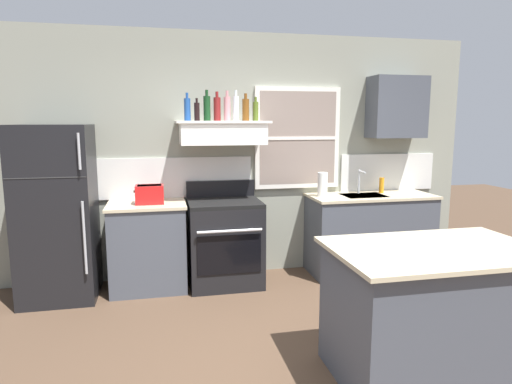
{
  "coord_description": "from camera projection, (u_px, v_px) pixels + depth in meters",
  "views": [
    {
      "loc": [
        -0.9,
        -2.73,
        1.74
      ],
      "look_at": [
        -0.05,
        1.2,
        1.1
      ],
      "focal_mm": 31.22,
      "sensor_mm": 36.0,
      "label": 1
    }
  ],
  "objects": [
    {
      "name": "dish_soap_bottle",
      "position": [
        382.0,
        185.0,
        5.21
      ],
      "size": [
        0.06,
        0.06,
        0.18
      ],
      "primitive_type": "cylinder",
      "color": "orange",
      "rests_on": "counter_right_with_sink"
    },
    {
      "name": "stove_range",
      "position": [
        225.0,
        242.0,
        4.76
      ],
      "size": [
        0.76,
        0.69,
        1.09
      ],
      "color": "black",
      "rests_on": "ground_plane"
    },
    {
      "name": "bottle_clear_tall",
      "position": [
        236.0,
        108.0,
        4.66
      ],
      "size": [
        0.06,
        0.06,
        0.32
      ],
      "color": "silver",
      "rests_on": "range_hood_shelf"
    },
    {
      "name": "sink_faucet",
      "position": [
        360.0,
        179.0,
        5.13
      ],
      "size": [
        0.03,
        0.17,
        0.28
      ],
      "color": "silver",
      "rests_on": "counter_right_with_sink"
    },
    {
      "name": "bottle_blue_liqueur",
      "position": [
        187.0,
        109.0,
        4.54
      ],
      "size": [
        0.07,
        0.07,
        0.28
      ],
      "color": "#1E478C",
      "rests_on": "range_hood_shelf"
    },
    {
      "name": "bottle_olive_oil_square",
      "position": [
        256.0,
        111.0,
        4.74
      ],
      "size": [
        0.06,
        0.06,
        0.25
      ],
      "color": "#4C601E",
      "rests_on": "range_hood_shelf"
    },
    {
      "name": "counter_right_with_sink",
      "position": [
        369.0,
        233.0,
        5.16
      ],
      "size": [
        1.43,
        0.63,
        0.91
      ],
      "color": "#474C56",
      "rests_on": "ground_plane"
    },
    {
      "name": "bottle_balsamic_dark",
      "position": [
        197.0,
        111.0,
        4.54
      ],
      "size": [
        0.06,
        0.06,
        0.23
      ],
      "color": "black",
      "rests_on": "range_hood_shelf"
    },
    {
      "name": "ground_plane",
      "position": [
        300.0,
        374.0,
        3.09
      ],
      "size": [
        16.0,
        16.0,
        0.0
      ],
      "primitive_type": "plane",
      "color": "#4C3828"
    },
    {
      "name": "bottle_dark_green_wine",
      "position": [
        207.0,
        108.0,
        4.6
      ],
      "size": [
        0.07,
        0.07,
        0.31
      ],
      "color": "#143819",
      "rests_on": "range_hood_shelf"
    },
    {
      "name": "refrigerator",
      "position": [
        57.0,
        213.0,
        4.34
      ],
      "size": [
        0.7,
        0.72,
        1.71
      ],
      "color": "black",
      "rests_on": "ground_plane"
    },
    {
      "name": "range_hood_shelf",
      "position": [
        222.0,
        132.0,
        4.68
      ],
      "size": [
        0.96,
        0.52,
        0.24
      ],
      "color": "white"
    },
    {
      "name": "bottle_amber_wine",
      "position": [
        246.0,
        109.0,
        4.68
      ],
      "size": [
        0.07,
        0.07,
        0.28
      ],
      "color": "brown",
      "rests_on": "range_hood_shelf"
    },
    {
      "name": "kitchen_island",
      "position": [
        433.0,
        312.0,
        3.02
      ],
      "size": [
        1.4,
        0.9,
        0.91
      ],
      "color": "#474C56",
      "rests_on": "ground_plane"
    },
    {
      "name": "counter_left_of_stove",
      "position": [
        148.0,
        246.0,
        4.63
      ],
      "size": [
        0.79,
        0.63,
        0.91
      ],
      "color": "#474C56",
      "rests_on": "ground_plane"
    },
    {
      "name": "bottle_red_label_wine",
      "position": [
        217.0,
        109.0,
        4.68
      ],
      "size": [
        0.07,
        0.07,
        0.3
      ],
      "color": "maroon",
      "rests_on": "range_hood_shelf"
    },
    {
      "name": "toaster",
      "position": [
        150.0,
        194.0,
        4.52
      ],
      "size": [
        0.3,
        0.2,
        0.19
      ],
      "color": "red",
      "rests_on": "counter_left_of_stove"
    },
    {
      "name": "bottle_rose_pink",
      "position": [
        227.0,
        108.0,
        4.66
      ],
      "size": [
        0.07,
        0.07,
        0.31
      ],
      "color": "#C67F84",
      "rests_on": "range_hood_shelf"
    },
    {
      "name": "back_wall",
      "position": [
        244.0,
        156.0,
        5.03
      ],
      "size": [
        5.4,
        0.11,
        2.7
      ],
      "color": "gray",
      "rests_on": "ground_plane"
    },
    {
      "name": "paper_towel_roll",
      "position": [
        323.0,
        185.0,
        4.94
      ],
      "size": [
        0.11,
        0.11,
        0.27
      ],
      "primitive_type": "cylinder",
      "color": "white",
      "rests_on": "counter_right_with_sink"
    },
    {
      "name": "upper_cabinet_right",
      "position": [
        397.0,
        107.0,
        5.14
      ],
      "size": [
        0.64,
        0.32,
        0.7
      ],
      "color": "#474C56"
    }
  ]
}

